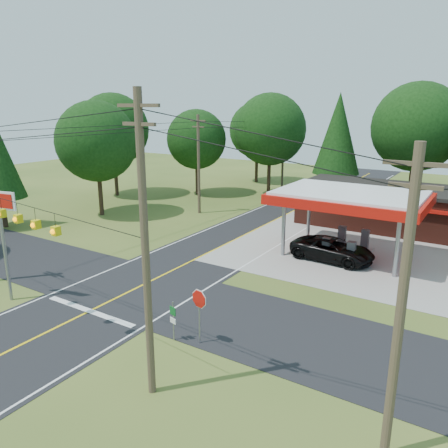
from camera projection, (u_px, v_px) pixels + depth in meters
The scene contains 16 objects.
ground at pixel (136, 289), 26.79m from camera, with size 120.00×120.00×0.00m, color #3F571F.
main_highway at pixel (136, 289), 26.79m from camera, with size 8.00×120.00×0.02m, color black.
cross_road at pixel (136, 289), 26.79m from camera, with size 70.00×7.00×0.02m, color black.
lane_center_yellow at pixel (136, 288), 26.79m from camera, with size 0.15×110.00×0.00m, color yellow.
gas_canopy at pixel (350, 200), 31.63m from camera, with size 10.60×7.40×4.88m.
convenience_store at pixel (391, 207), 39.87m from camera, with size 16.40×7.55×3.80m.
utility_pole_near_right at pixel (145, 248), 15.65m from camera, with size 1.80×0.30×11.50m.
utility_pole_far_left at pixel (199, 163), 44.22m from camera, with size 1.80×0.30×10.00m.
utility_pole_right_b at pixel (401, 308), 12.69m from camera, with size 1.80×0.30×10.00m.
utility_pole_north at pixel (283, 153), 57.42m from camera, with size 0.30×0.30×9.50m.
overhead_beacons at pixel (25, 207), 20.78m from camera, with size 17.04×2.04×1.03m.
treeline_backdrop at pixel (304, 140), 43.97m from camera, with size 70.27×51.59×13.30m.
suv_car at pixel (332, 250), 31.45m from camera, with size 5.93×5.93×1.65m, color black.
big_stop_sign at pixel (0, 220), 24.02m from camera, with size 2.39×0.58×6.51m.
octagonal_stop_sign at pixel (199, 303), 20.14m from camera, with size 0.93×0.24×2.75m.
route_sign_post at pixel (173, 318), 20.62m from camera, with size 0.41×0.14×2.01m.
Camera 1 is at (17.83, -18.05, 10.92)m, focal length 35.00 mm.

